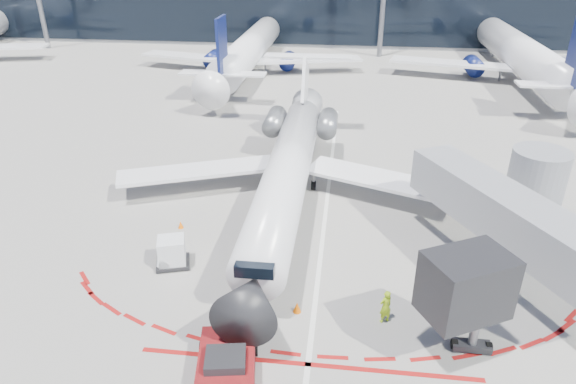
# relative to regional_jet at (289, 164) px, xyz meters

# --- Properties ---
(ground) EXTENTS (260.00, 260.00, 0.00)m
(ground) POSITION_rel_regional_jet_xyz_m (2.52, -3.14, -2.39)
(ground) COLOR slate
(ground) RESTS_ON ground
(apron_centerline) EXTENTS (0.25, 40.00, 0.01)m
(apron_centerline) POSITION_rel_regional_jet_xyz_m (2.52, -1.14, -2.39)
(apron_centerline) COLOR silver
(apron_centerline) RESTS_ON ground
(apron_stop_bar) EXTENTS (14.00, 0.25, 0.01)m
(apron_stop_bar) POSITION_rel_regional_jet_xyz_m (2.52, -14.64, -2.39)
(apron_stop_bar) COLOR maroon
(apron_stop_bar) RESTS_ON ground
(jet_bridge) EXTENTS (10.03, 15.20, 4.90)m
(jet_bridge) POSITION_rel_regional_jet_xyz_m (12.31, -6.15, 0.61)
(jet_bridge) COLOR #92959A
(jet_bridge) RESTS_ON ground
(regional_jet) EXTENTS (23.21, 28.62, 7.17)m
(regional_jet) POSITION_rel_regional_jet_xyz_m (0.00, 0.00, 0.00)
(regional_jet) COLOR white
(regional_jet) RESTS_ON ground
(pushback_tug) EXTENTS (2.87, 5.68, 1.45)m
(pushback_tug) POSITION_rel_regional_jet_xyz_m (-0.59, -15.70, -1.75)
(pushback_tug) COLOR #5E0D11
(pushback_tug) RESTS_ON ground
(ramp_worker) EXTENTS (0.73, 0.66, 1.68)m
(ramp_worker) POSITION_rel_regional_jet_xyz_m (5.71, -11.62, -1.55)
(ramp_worker) COLOR #A9DB17
(ramp_worker) RESTS_ON ground
(uld_container) EXTENTS (2.05, 1.88, 1.60)m
(uld_container) POSITION_rel_regional_jet_xyz_m (-5.17, -8.50, -1.60)
(uld_container) COLOR black
(uld_container) RESTS_ON ground
(safety_cone_left) EXTENTS (0.32, 0.32, 0.44)m
(safety_cone_left) POSITION_rel_regional_jet_xyz_m (-5.95, -4.74, -2.17)
(safety_cone_left) COLOR #FF6805
(safety_cone_left) RESTS_ON ground
(safety_cone_right) EXTENTS (0.38, 0.38, 0.53)m
(safety_cone_right) POSITION_rel_regional_jet_xyz_m (1.73, -11.45, -2.13)
(safety_cone_right) COLOR #FF6805
(safety_cone_right) RESTS_ON ground
(bg_airliner_1) EXTENTS (32.97, 34.91, 10.67)m
(bg_airliner_1) POSITION_rel_regional_jet_xyz_m (-9.15, 34.44, 2.94)
(bg_airliner_1) COLOR white
(bg_airliner_1) RESTS_ON ground
(bg_airliner_2) EXTENTS (35.54, 37.63, 11.50)m
(bg_airliner_2) POSITION_rel_regional_jet_xyz_m (23.56, 34.07, 3.36)
(bg_airliner_2) COLOR white
(bg_airliner_2) RESTS_ON ground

